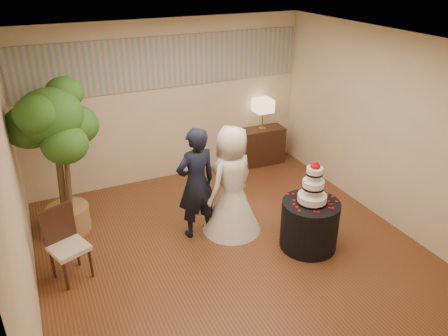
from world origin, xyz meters
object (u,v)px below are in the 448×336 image
wedding_cake (314,183)px  side_chair (68,246)px  ficus_tree (58,160)px  bride (232,181)px  groom (196,183)px  table_lamp (263,114)px  cake_table (309,225)px  console (261,146)px

wedding_cake → side_chair: (-3.08, 0.68, -0.53)m
wedding_cake → ficus_tree: ficus_tree is taller
bride → wedding_cake: (0.79, -0.83, 0.19)m
groom → side_chair: 1.85m
table_lamp → side_chair: bearing=-152.4°
bride → cake_table: bride is taller
side_chair → table_lamp: bearing=6.5°
groom → ficus_tree: ficus_tree is taller
table_lamp → side_chair: size_ratio=0.61×
groom → bride: (0.50, -0.11, -0.01)m
wedding_cake → table_lamp: size_ratio=1.05×
groom → cake_table: 1.67m
wedding_cake → side_chair: 3.20m
console → side_chair: bearing=-150.5°
wedding_cake → console: (0.74, 2.68, -0.65)m
wedding_cake → groom: bearing=143.9°
groom → bride: bearing=158.9°
groom → side_chair: bearing=-0.5°
console → side_chair: size_ratio=0.90×
table_lamp → ficus_tree: 3.83m
groom → ficus_tree: size_ratio=0.73×
side_chair → groom: bearing=-13.0°
cake_table → console: bearing=74.6°
cake_table → side_chair: bearing=167.5°
groom → table_lamp: groom is taller
groom → wedding_cake: 1.61m
bride → console: bearing=-152.3°
cake_table → side_chair: size_ratio=0.82×
bride → cake_table: (0.79, -0.83, -0.46)m
groom → console: (2.03, 1.74, -0.47)m
groom → table_lamp: size_ratio=2.85×
ficus_tree → side_chair: ficus_tree is taller
console → bride: bearing=-127.6°
groom → cake_table: size_ratio=2.10×
cake_table → bride: bearing=133.6°
wedding_cake → console: size_ratio=0.70×
wedding_cake → side_chair: size_ratio=0.63×
cake_table → console: console is taller
wedding_cake → ficus_tree: size_ratio=0.27×
console → table_lamp: 0.65m
groom → wedding_cake: size_ratio=2.73×
ficus_tree → side_chair: (-0.10, -1.13, -0.66)m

